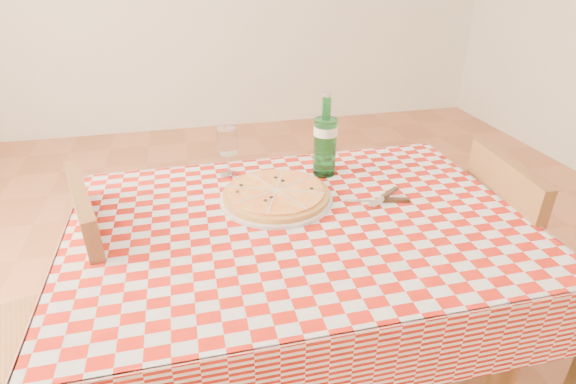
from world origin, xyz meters
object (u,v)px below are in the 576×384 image
Objects in this scene: dining_table at (299,247)px; pizza_plate at (276,194)px; chair_far at (71,307)px; water_bottle at (325,135)px; wine_glass at (228,152)px; chair_near at (512,257)px.

pizza_plate is (-0.04, 0.13, 0.12)m from dining_table.
chair_far is 0.70m from pizza_plate.
pizza_plate is at bearing 108.24° from dining_table.
water_bottle reaches higher than chair_far.
dining_table is 0.18m from pizza_plate.
wine_glass is at bearing 119.64° from pizza_plate.
pizza_plate is 1.21× the size of water_bottle.
water_bottle is 0.33m from wine_glass.
water_bottle is (0.20, 0.15, 0.12)m from pizza_plate.
chair_near is 0.78m from water_bottle.
pizza_plate is at bearing 168.83° from chair_far.
chair_near is 0.99× the size of chair_far.
chair_far is at bearing 173.85° from dining_table.
dining_table is at bearing 157.98° from chair_far.
water_bottle reaches higher than chair_near.
dining_table is 0.71m from chair_far.
chair_far is 0.68m from wine_glass.
dining_table is 1.38× the size of chair_near.
chair_far is at bearing -177.72° from chair_near.
chair_far is 0.96m from water_bottle.
pizza_plate is 0.25m from wine_glass.
dining_table is 0.79m from chair_near.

